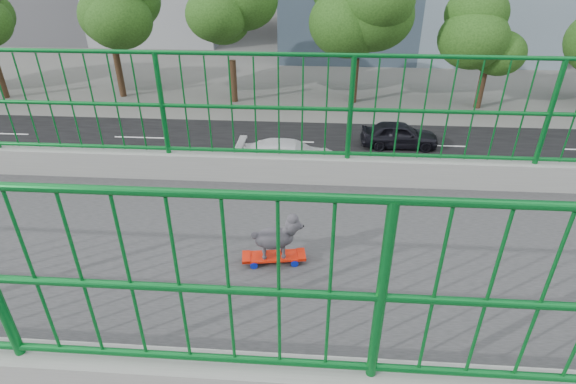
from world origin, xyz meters
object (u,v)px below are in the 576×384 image
at_px(poodle, 276,236).
at_px(car_1, 534,246).
at_px(car_4, 399,135).
at_px(car_3, 290,156).
at_px(car_0, 445,313).
at_px(skateboard, 274,257).
at_px(car_2, 505,196).

bearing_deg(poodle, car_1, 132.51).
xyz_separation_m(car_1, car_4, (-9.60, -2.96, -0.03)).
relative_size(car_3, car_4, 1.25).
bearing_deg(car_3, car_0, -153.32).
xyz_separation_m(skateboard, car_2, (-12.50, 7.69, -6.25)).
bearing_deg(car_4, car_3, 120.33).
distance_m(skateboard, car_1, 13.56).
relative_size(poodle, car_3, 0.09).
relative_size(skateboard, poodle, 1.26).
distance_m(poodle, car_0, 9.80).
distance_m(car_2, car_3, 9.15).
xyz_separation_m(skateboard, car_4, (-18.90, 4.59, -6.38)).
xyz_separation_m(car_1, car_2, (-3.20, 0.14, 0.10)).
bearing_deg(car_3, poodle, -176.72).
xyz_separation_m(car_0, car_2, (-6.40, 3.74, 0.13)).
bearing_deg(car_2, car_0, 149.68).
bearing_deg(skateboard, car_3, 174.72).
distance_m(poodle, car_2, 16.02).
bearing_deg(car_4, poodle, 166.40).
bearing_deg(skateboard, car_0, 138.59).
bearing_deg(car_0, car_2, 149.68).
distance_m(poodle, car_1, 13.64).
bearing_deg(skateboard, car_1, 132.44).
bearing_deg(poodle, skateboard, -90.00).
distance_m(poodle, car_4, 20.53).
height_order(skateboard, poodle, poodle).
distance_m(car_0, car_3, 10.74).
bearing_deg(car_3, car_1, -127.21).
xyz_separation_m(car_2, car_4, (-6.40, -3.10, -0.13)).
xyz_separation_m(poodle, car_4, (-18.89, 4.57, -6.59)).
bearing_deg(car_2, poodle, 148.46).
height_order(poodle, car_4, poodle).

